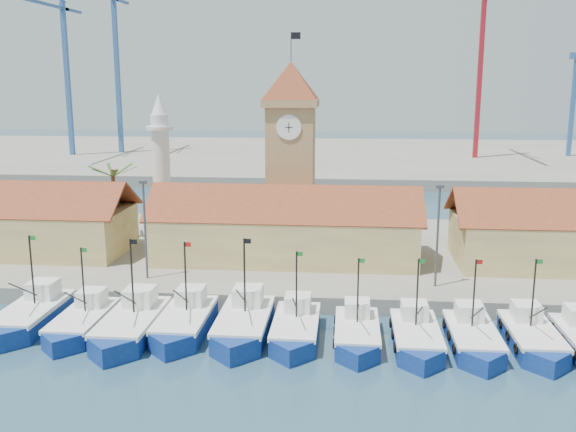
# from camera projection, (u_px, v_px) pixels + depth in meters

# --- Properties ---
(ground) EXTENTS (400.00, 400.00, 0.00)m
(ground) POSITION_uv_depth(u_px,v_px,m) (260.00, 353.00, 46.38)
(ground) COLOR #1D3D4F
(ground) RESTS_ON ground
(quay) EXTENTS (140.00, 32.00, 1.50)m
(quay) POSITION_uv_depth(u_px,v_px,m) (289.00, 254.00, 69.59)
(quay) COLOR gray
(quay) RESTS_ON ground
(terminal) EXTENTS (240.00, 80.00, 2.00)m
(terminal) POSITION_uv_depth(u_px,v_px,m) (321.00, 158.00, 153.29)
(terminal) COLOR gray
(terminal) RESTS_ON ground
(boat_0) EXTENTS (3.72, 10.20, 7.72)m
(boat_0) POSITION_uv_depth(u_px,v_px,m) (30.00, 317.00, 51.03)
(boat_0) COLOR navy
(boat_0) RESTS_ON ground
(boat_1) EXTENTS (3.40, 9.31, 7.04)m
(boat_1) POSITION_uv_depth(u_px,v_px,m) (81.00, 324.00, 49.81)
(boat_1) COLOR navy
(boat_1) RESTS_ON ground
(boat_2) EXTENTS (3.85, 10.53, 7.97)m
(boat_2) POSITION_uv_depth(u_px,v_px,m) (130.00, 327.00, 48.92)
(boat_2) COLOR navy
(boat_2) RESTS_ON ground
(boat_3) EXTENTS (3.64, 9.96, 7.54)m
(boat_3) POSITION_uv_depth(u_px,v_px,m) (184.00, 324.00, 49.67)
(boat_3) COLOR navy
(boat_3) RESTS_ON ground
(boat_4) EXTENTS (3.84, 10.52, 7.96)m
(boat_4) POSITION_uv_depth(u_px,v_px,m) (243.00, 326.00, 49.15)
(boat_4) COLOR navy
(boat_4) RESTS_ON ground
(boat_5) EXTENTS (3.42, 9.38, 7.10)m
(boat_5) POSITION_uv_depth(u_px,v_px,m) (295.00, 331.00, 48.53)
(boat_5) COLOR navy
(boat_5) RESTS_ON ground
(boat_6) EXTENTS (3.28, 8.98, 6.79)m
(boat_6) POSITION_uv_depth(u_px,v_px,m) (357.00, 335.00, 47.72)
(boat_6) COLOR navy
(boat_6) RESTS_ON ground
(boat_7) EXTENTS (3.36, 9.21, 6.97)m
(boat_7) POSITION_uv_depth(u_px,v_px,m) (417.00, 339.00, 47.00)
(boat_7) COLOR navy
(boat_7) RESTS_ON ground
(boat_8) EXTENTS (3.37, 9.22, 6.98)m
(boat_8) POSITION_uv_depth(u_px,v_px,m) (474.00, 340.00, 46.79)
(boat_8) COLOR navy
(boat_8) RESTS_ON ground
(boat_9) EXTENTS (3.38, 9.26, 7.01)m
(boat_9) POSITION_uv_depth(u_px,v_px,m) (533.00, 340.00, 46.78)
(boat_9) COLOR navy
(boat_9) RESTS_ON ground
(hall_center) EXTENTS (27.04, 10.13, 7.61)m
(hall_center) POSITION_uv_depth(u_px,v_px,m) (286.00, 234.00, 65.02)
(hall_center) COLOR #D6C875
(hall_center) RESTS_ON quay
(clock_tower) EXTENTS (5.80, 5.80, 22.70)m
(clock_tower) POSITION_uv_depth(u_px,v_px,m) (291.00, 149.00, 69.19)
(clock_tower) COLOR tan
(clock_tower) RESTS_ON quay
(minaret) EXTENTS (3.00, 3.00, 16.30)m
(minaret) POSITION_uv_depth(u_px,v_px,m) (161.00, 166.00, 72.95)
(minaret) COLOR silver
(minaret) RESTS_ON quay
(palm_tree) EXTENTS (5.60, 5.03, 8.39)m
(palm_tree) POSITION_uv_depth(u_px,v_px,m) (114.00, 198.00, 72.18)
(palm_tree) COLOR brown
(palm_tree) RESTS_ON quay
(lamp_posts) EXTENTS (80.70, 0.25, 9.03)m
(lamp_posts) POSITION_uv_depth(u_px,v_px,m) (283.00, 228.00, 56.67)
(lamp_posts) COLOR #3F3F44
(lamp_posts) RESTS_ON quay
(crane_blue_far) EXTENTS (1.00, 34.94, 40.93)m
(crane_blue_far) POSITION_uv_depth(u_px,v_px,m) (62.00, 54.00, 143.94)
(crane_blue_far) COLOR #305A95
(crane_blue_far) RESTS_ON terminal
(crane_blue_near) EXTENTS (1.00, 30.97, 43.61)m
(crane_blue_near) POSITION_uv_depth(u_px,v_px,m) (114.00, 50.00, 149.31)
(crane_blue_near) COLOR #305A95
(crane_blue_near) RESTS_ON terminal
(crane_red_right) EXTENTS (1.00, 31.90, 43.51)m
(crane_red_right) POSITION_uv_depth(u_px,v_px,m) (483.00, 47.00, 138.82)
(crane_red_right) COLOR maroon
(crane_red_right) RESTS_ON terminal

